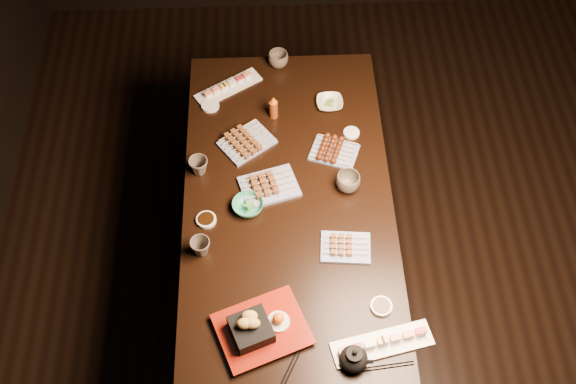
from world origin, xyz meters
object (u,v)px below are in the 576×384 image
at_px(dining_table, 288,249).
at_px(sushi_platter_near, 383,342).
at_px(tempura_tray, 262,325).
at_px(condiment_bottle, 274,107).
at_px(teacup_near_left, 201,247).
at_px(teapot, 354,357).
at_px(sushi_platter_far, 228,86).
at_px(edamame_bowl_cream, 330,103).
at_px(yakitori_plate_center, 269,183).
at_px(edamame_bowl_green, 248,206).
at_px(yakitori_plate_right, 346,245).
at_px(teacup_mid_right, 348,182).
at_px(yakitori_plate_left, 247,140).
at_px(teacup_far_left, 199,166).
at_px(teacup_far_right, 278,59).

height_order(dining_table, sushi_platter_near, sushi_platter_near).
xyz_separation_m(tempura_tray, condiment_bottle, (0.07, 1.09, 0.00)).
bearing_deg(tempura_tray, dining_table, 57.31).
relative_size(teacup_near_left, teapot, 0.66).
xyz_separation_m(sushi_platter_far, edamame_bowl_cream, (0.48, -0.13, -0.01)).
distance_m(yakitori_plate_center, edamame_bowl_green, 0.14).
xyz_separation_m(edamame_bowl_cream, tempura_tray, (-0.34, -1.15, 0.05)).
relative_size(yakitori_plate_center, yakitori_plate_right, 1.20).
bearing_deg(teacup_near_left, teacup_mid_right, 25.59).
distance_m(yakitori_plate_right, teacup_near_left, 0.59).
distance_m(dining_table, tempura_tray, 0.74).
bearing_deg(yakitori_plate_left, sushi_platter_far, 68.26).
bearing_deg(dining_table, teacup_near_left, -155.86).
xyz_separation_m(sushi_platter_far, yakitori_plate_right, (0.49, -0.92, 0.01)).
distance_m(tempura_tray, condiment_bottle, 1.09).
relative_size(dining_table, sushi_platter_far, 5.36).
distance_m(sushi_platter_far, teacup_near_left, 0.92).
relative_size(sushi_platter_far, condiment_bottle, 2.66).
relative_size(yakitori_plate_left, teapot, 1.83).
distance_m(dining_table, sushi_platter_near, 0.83).
relative_size(tempura_tray, teacup_far_left, 3.87).
bearing_deg(edamame_bowl_cream, teacup_far_left, -148.40).
xyz_separation_m(sushi_platter_far, teacup_far_left, (-0.12, -0.50, 0.02)).
bearing_deg(teacup_far_left, teapot, -56.86).
distance_m(teacup_far_left, condiment_bottle, 0.46).
xyz_separation_m(teapot, condiment_bottle, (-0.26, 1.23, 0.01)).
bearing_deg(sushi_platter_far, yakitori_plate_center, 74.75).
bearing_deg(teapot, edamame_bowl_green, 135.56).
height_order(yakitori_plate_center, yakitori_plate_right, yakitori_plate_center).
relative_size(dining_table, tempura_tray, 5.43).
relative_size(yakitori_plate_center, teapot, 1.94).
distance_m(teapot, condiment_bottle, 1.26).
distance_m(sushi_platter_near, yakitori_plate_left, 1.12).
bearing_deg(teacup_near_left, dining_table, 31.33).
xyz_separation_m(yakitori_plate_right, condiment_bottle, (-0.27, 0.73, 0.04)).
bearing_deg(teapot, yakitori_plate_right, 105.35).
height_order(yakitori_plate_right, edamame_bowl_cream, yakitori_plate_right).
distance_m(sushi_platter_near, teacup_near_left, 0.82).
bearing_deg(sushi_platter_far, tempura_tray, 64.04).
xyz_separation_m(sushi_platter_far, edamame_bowl_green, (0.09, -0.71, 0.00)).
bearing_deg(teacup_far_left, edamame_bowl_cream, 31.60).
relative_size(teacup_near_left, teacup_far_right, 0.84).
xyz_separation_m(yakitori_plate_center, teacup_far_right, (0.06, 0.75, 0.01)).
relative_size(sushi_platter_far, edamame_bowl_green, 2.52).
relative_size(sushi_platter_far, yakitori_plate_right, 1.66).
relative_size(dining_table, teacup_far_right, 18.26).
xyz_separation_m(teacup_far_left, condiment_bottle, (0.34, 0.31, 0.02)).
height_order(sushi_platter_far, teacup_mid_right, teacup_mid_right).
relative_size(sushi_platter_near, yakitori_plate_right, 1.90).
xyz_separation_m(sushi_platter_near, yakitori_plate_center, (-0.41, 0.75, 0.01)).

